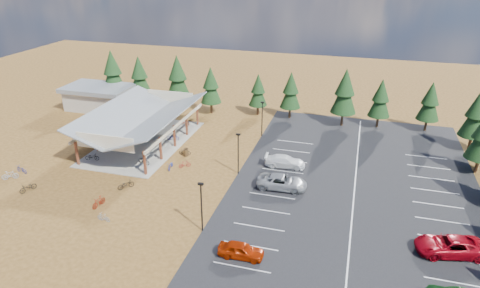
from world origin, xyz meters
TOP-DOWN VIEW (x-y plane):
  - ground at (0.00, 0.00)m, footprint 140.00×140.00m
  - asphalt_lot at (18.50, 3.00)m, footprint 27.00×44.00m
  - concrete_pad at (-10.00, 7.00)m, footprint 10.60×18.60m
  - bike_pavilion at (-10.00, 7.00)m, footprint 11.65×19.40m
  - outbuilding at (-24.00, 18.00)m, footprint 11.00×7.00m
  - lamp_post_0 at (5.00, -10.00)m, footprint 0.50×0.25m
  - lamp_post_1 at (5.00, 2.00)m, footprint 0.50×0.25m
  - lamp_post_2 at (5.00, 14.00)m, footprint 0.50×0.25m
  - trash_bin_0 at (-2.94, 5.02)m, footprint 0.60×0.60m
  - trash_bin_1 at (-2.89, 4.78)m, footprint 0.60×0.60m
  - pine_0 at (-23.13, 21.53)m, footprint 3.97×3.97m
  - pine_1 at (-18.35, 22.02)m, footprint 3.61×3.61m
  - pine_2 at (-11.14, 21.65)m, footprint 3.90×3.90m
  - pine_3 at (-5.17, 21.06)m, footprint 3.31×3.31m
  - pine_4 at (2.30, 22.44)m, footprint 2.91×2.91m
  - pine_5 at (7.54, 22.37)m, footprint 3.22×3.22m
  - pine_6 at (15.74, 21.34)m, footprint 3.78×3.78m
  - pine_7 at (20.92, 22.16)m, footprint 3.20×3.20m
  - pine_8 at (27.74, 22.59)m, footprint 3.21×3.21m
  - pine_13 at (32.68, 17.06)m, footprint 3.60×3.60m
  - bike_0 at (-13.64, 0.10)m, footprint 1.86×1.01m
  - bike_1 at (-10.93, 3.73)m, footprint 1.77×0.98m
  - bike_2 at (-11.44, 7.37)m, footprint 1.67×0.84m
  - bike_3 at (-12.85, 11.14)m, footprint 1.61×0.91m
  - bike_4 at (-6.90, 0.99)m, footprint 1.93×1.15m
  - bike_5 at (-7.42, 3.24)m, footprint 1.53×0.72m
  - bike_6 at (-6.49, 8.84)m, footprint 1.76×0.87m
  - bike_7 at (-7.20, 14.61)m, footprint 1.80×0.83m
  - bike_8 at (-16.03, -8.46)m, footprint 1.33×2.02m
  - bike_9 at (-20.01, -6.74)m, footprint 1.78×1.47m
  - bike_10 at (-19.94, -5.01)m, footprint 1.81×0.95m
  - bike_11 at (-6.79, -9.00)m, footprint 0.81×1.91m
  - bike_12 at (-6.02, -4.89)m, footprint 1.72×1.91m
  - bike_13 at (-4.84, -11.22)m, footprint 1.52×0.58m
  - bike_14 at (-3.22, 0.84)m, footprint 0.88×1.82m
  - bike_15 at (-1.73, 1.66)m, footprint 1.45×1.22m
  - bike_16 at (-3.12, 5.03)m, footprint 1.65×0.77m
  - car_0 at (9.55, -12.67)m, footprint 4.02×1.73m
  - car_2 at (10.67, -0.05)m, footprint 5.71×2.88m
  - car_3 at (10.01, 5.24)m, footprint 5.08×2.41m
  - car_6 at (26.82, -7.22)m, footprint 6.23×3.82m

SIDE VIEW (x-z plane):
  - ground at x=0.00m, z-range 0.00..0.00m
  - asphalt_lot at x=18.50m, z-range 0.00..0.04m
  - concrete_pad at x=-10.00m, z-range 0.00..0.10m
  - bike_16 at x=-3.12m, z-range 0.00..0.83m
  - bike_13 at x=-4.84m, z-range 0.00..0.89m
  - bike_15 at x=-1.73m, z-range 0.00..0.90m
  - trash_bin_0 at x=-2.94m, z-range 0.00..0.90m
  - trash_bin_1 at x=-2.89m, z-range 0.00..0.90m
  - bike_10 at x=-19.94m, z-range 0.00..0.90m
  - bike_14 at x=-3.22m, z-range 0.00..0.92m
  - bike_12 at x=-6.02m, z-range 0.00..1.00m
  - bike_8 at x=-16.03m, z-range 0.00..1.01m
  - bike_2 at x=-11.44m, z-range 0.10..0.94m
  - bike_6 at x=-6.49m, z-range 0.10..0.98m
  - bike_5 at x=-7.42m, z-range 0.10..0.99m
  - bike_9 at x=-20.01m, z-range 0.00..1.09m
  - bike_11 at x=-6.79m, z-range 0.00..1.11m
  - bike_0 at x=-13.64m, z-range 0.10..1.03m
  - bike_3 at x=-12.85m, z-range 0.10..1.03m
  - bike_4 at x=-6.90m, z-range 0.10..1.06m
  - bike_1 at x=-10.93m, z-range 0.10..1.12m
  - bike_7 at x=-7.20m, z-range 0.10..1.15m
  - car_0 at x=9.55m, z-range 0.04..1.39m
  - car_3 at x=10.01m, z-range 0.04..1.47m
  - car_2 at x=10.67m, z-range 0.04..1.59m
  - car_6 at x=26.82m, z-range 0.04..1.65m
  - outbuilding at x=-24.00m, z-range 0.08..3.98m
  - lamp_post_0 at x=5.00m, z-range 0.41..5.55m
  - lamp_post_1 at x=5.00m, z-range 0.41..5.55m
  - lamp_post_2 at x=5.00m, z-range 0.41..5.55m
  - bike_pavilion at x=-10.00m, z-range 1.34..6.31m
  - pine_4 at x=2.30m, z-range 0.74..7.51m
  - pine_7 at x=20.92m, z-range 0.82..8.27m
  - pine_8 at x=27.74m, z-range 0.82..8.30m
  - pine_5 at x=7.54m, z-range 0.83..8.32m
  - pine_3 at x=-5.17m, z-range 0.85..8.57m
  - pine_13 at x=32.68m, z-range 0.93..9.32m
  - pine_1 at x=-18.35m, z-range 0.93..9.34m
  - pine_6 at x=15.74m, z-range 0.98..9.79m
  - pine_2 at x=-11.14m, z-range 1.01..10.09m
  - pine_0 at x=-23.13m, z-range 1.03..10.27m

